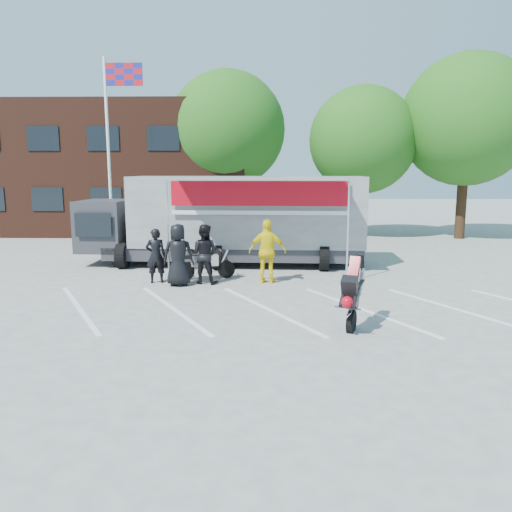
{
  "coord_description": "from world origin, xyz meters",
  "views": [
    {
      "loc": [
        0.18,
        -11.12,
        3.45
      ],
      "look_at": [
        -0.12,
        1.35,
        1.3
      ],
      "focal_mm": 35.0,
      "sensor_mm": 36.0,
      "label": 1
    }
  ],
  "objects_px": {
    "tree_mid": "(363,140)",
    "spectator_leather_b": "(156,256)",
    "spectator_leather_a": "(178,255)",
    "transporter_truck": "(234,264)",
    "stunt_bike_rider": "(356,324)",
    "flagpole": "(114,131)",
    "parked_motorcycle": "(206,279)",
    "spectator_hivis": "(268,251)",
    "tree_left": "(227,130)",
    "tree_right": "(467,120)",
    "spectator_leather_c": "(204,254)"
  },
  "relations": [
    {
      "from": "stunt_bike_rider",
      "to": "transporter_truck",
      "type": "bearing_deg",
      "value": 135.16
    },
    {
      "from": "tree_mid",
      "to": "transporter_truck",
      "type": "xyz_separation_m",
      "value": [
        -6.06,
        -7.97,
        -4.94
      ]
    },
    {
      "from": "transporter_truck",
      "to": "spectator_leather_b",
      "type": "bearing_deg",
      "value": -123.55
    },
    {
      "from": "spectator_leather_a",
      "to": "stunt_bike_rider",
      "type": "bearing_deg",
      "value": 138.47
    },
    {
      "from": "spectator_leather_a",
      "to": "spectator_hivis",
      "type": "distance_m",
      "value": 2.72
    },
    {
      "from": "spectator_leather_c",
      "to": "tree_right",
      "type": "bearing_deg",
      "value": -125.7
    },
    {
      "from": "flagpole",
      "to": "spectator_leather_c",
      "type": "height_order",
      "value": "flagpole"
    },
    {
      "from": "spectator_leather_c",
      "to": "spectator_hivis",
      "type": "distance_m",
      "value": 1.95
    },
    {
      "from": "stunt_bike_rider",
      "to": "spectator_leather_c",
      "type": "distance_m",
      "value": 5.76
    },
    {
      "from": "transporter_truck",
      "to": "spectator_leather_c",
      "type": "bearing_deg",
      "value": -100.73
    },
    {
      "from": "spectator_hivis",
      "to": "spectator_leather_c",
      "type": "bearing_deg",
      "value": 10.42
    },
    {
      "from": "tree_right",
      "to": "parked_motorcycle",
      "type": "distance_m",
      "value": 16.53
    },
    {
      "from": "spectator_leather_a",
      "to": "spectator_leather_b",
      "type": "height_order",
      "value": "spectator_leather_a"
    },
    {
      "from": "tree_left",
      "to": "spectator_leather_c",
      "type": "bearing_deg",
      "value": -88.93
    },
    {
      "from": "spectator_hivis",
      "to": "stunt_bike_rider",
      "type": "bearing_deg",
      "value": 122.5
    },
    {
      "from": "spectator_leather_b",
      "to": "parked_motorcycle",
      "type": "bearing_deg",
      "value": -167.43
    },
    {
      "from": "stunt_bike_rider",
      "to": "spectator_leather_b",
      "type": "relative_size",
      "value": 1.05
    },
    {
      "from": "parked_motorcycle",
      "to": "spectator_hivis",
      "type": "bearing_deg",
      "value": -120.53
    },
    {
      "from": "parked_motorcycle",
      "to": "transporter_truck",
      "type": "bearing_deg",
      "value": -32.3
    },
    {
      "from": "stunt_bike_rider",
      "to": "spectator_hivis",
      "type": "relative_size",
      "value": 0.9
    },
    {
      "from": "flagpole",
      "to": "transporter_truck",
      "type": "relative_size",
      "value": 0.79
    },
    {
      "from": "tree_left",
      "to": "tree_right",
      "type": "relative_size",
      "value": 0.95
    },
    {
      "from": "flagpole",
      "to": "transporter_truck",
      "type": "bearing_deg",
      "value": -29.81
    },
    {
      "from": "flagpole",
      "to": "transporter_truck",
      "type": "distance_m",
      "value": 7.82
    },
    {
      "from": "spectator_leather_a",
      "to": "spectator_leather_b",
      "type": "bearing_deg",
      "value": -29.06
    },
    {
      "from": "tree_right",
      "to": "spectator_hivis",
      "type": "bearing_deg",
      "value": -133.14
    },
    {
      "from": "parked_motorcycle",
      "to": "spectator_leather_a",
      "type": "height_order",
      "value": "spectator_leather_a"
    },
    {
      "from": "spectator_hivis",
      "to": "parked_motorcycle",
      "type": "bearing_deg",
      "value": -7.63
    },
    {
      "from": "tree_left",
      "to": "spectator_leather_a",
      "type": "bearing_deg",
      "value": -92.34
    },
    {
      "from": "transporter_truck",
      "to": "spectator_leather_c",
      "type": "height_order",
      "value": "spectator_leather_c"
    },
    {
      "from": "tree_mid",
      "to": "spectator_leather_b",
      "type": "xyz_separation_m",
      "value": [
        -8.27,
        -11.06,
        -4.09
      ]
    },
    {
      "from": "parked_motorcycle",
      "to": "spectator_leather_b",
      "type": "relative_size",
      "value": 1.13
    },
    {
      "from": "spectator_leather_a",
      "to": "tree_mid",
      "type": "bearing_deg",
      "value": -126.17
    },
    {
      "from": "spectator_leather_a",
      "to": "spectator_hivis",
      "type": "bearing_deg",
      "value": -173.4
    },
    {
      "from": "spectator_hivis",
      "to": "tree_right",
      "type": "bearing_deg",
      "value": -126.25
    },
    {
      "from": "tree_mid",
      "to": "parked_motorcycle",
      "type": "relative_size",
      "value": 4.01
    },
    {
      "from": "tree_left",
      "to": "stunt_bike_rider",
      "type": "bearing_deg",
      "value": -75.49
    },
    {
      "from": "transporter_truck",
      "to": "tree_left",
      "type": "bearing_deg",
      "value": 97.95
    },
    {
      "from": "transporter_truck",
      "to": "parked_motorcycle",
      "type": "bearing_deg",
      "value": -104.29
    },
    {
      "from": "tree_mid",
      "to": "stunt_bike_rider",
      "type": "height_order",
      "value": "tree_mid"
    },
    {
      "from": "spectator_leather_c",
      "to": "stunt_bike_rider",
      "type": "bearing_deg",
      "value": 146.42
    },
    {
      "from": "flagpole",
      "to": "spectator_leather_a",
      "type": "xyz_separation_m",
      "value": [
        3.74,
        -6.43,
        -4.11
      ]
    },
    {
      "from": "parked_motorcycle",
      "to": "tree_right",
      "type": "bearing_deg",
      "value": -65.79
    },
    {
      "from": "tree_right",
      "to": "transporter_truck",
      "type": "distance_m",
      "value": 14.59
    },
    {
      "from": "transporter_truck",
      "to": "stunt_bike_rider",
      "type": "bearing_deg",
      "value": -63.75
    },
    {
      "from": "tree_mid",
      "to": "spectator_leather_a",
      "type": "relative_size",
      "value": 4.08
    },
    {
      "from": "tree_right",
      "to": "transporter_truck",
      "type": "xyz_separation_m",
      "value": [
        -11.06,
        -7.47,
        -5.88
      ]
    },
    {
      "from": "transporter_truck",
      "to": "stunt_bike_rider",
      "type": "relative_size",
      "value": 5.7
    },
    {
      "from": "tree_right",
      "to": "tree_mid",
      "type": "bearing_deg",
      "value": 174.29
    },
    {
      "from": "parked_motorcycle",
      "to": "spectator_leather_b",
      "type": "xyz_separation_m",
      "value": [
        -1.48,
        -0.58,
        0.85
      ]
    }
  ]
}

